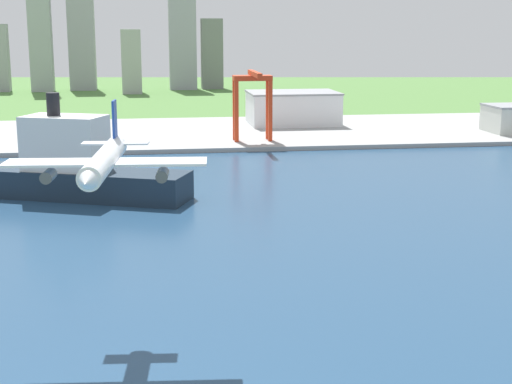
{
  "coord_description": "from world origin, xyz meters",
  "views": [
    {
      "loc": [
        -22.14,
        20.55,
        65.62
      ],
      "look_at": [
        3.51,
        196.39,
        27.17
      ],
      "focal_mm": 54.07,
      "sensor_mm": 36.0,
      "label": 1
    }
  ],
  "objects_px": {
    "warehouse_main": "(293,108)",
    "port_crane_red": "(253,92)",
    "cargo_ship": "(76,168)",
    "airplane_landing": "(104,162)"
  },
  "relations": [
    {
      "from": "cargo_ship",
      "to": "port_crane_red",
      "type": "bearing_deg",
      "value": 54.92
    },
    {
      "from": "warehouse_main",
      "to": "port_crane_red",
      "type": "bearing_deg",
      "value": -117.01
    },
    {
      "from": "cargo_ship",
      "to": "port_crane_red",
      "type": "relative_size",
      "value": 2.2
    },
    {
      "from": "port_crane_red",
      "to": "warehouse_main",
      "type": "bearing_deg",
      "value": 62.99
    },
    {
      "from": "cargo_ship",
      "to": "port_crane_red",
      "type": "height_order",
      "value": "port_crane_red"
    },
    {
      "from": "airplane_landing",
      "to": "cargo_ship",
      "type": "xyz_separation_m",
      "value": [
        -18.58,
        146.39,
        -27.54
      ]
    },
    {
      "from": "airplane_landing",
      "to": "port_crane_red",
      "type": "bearing_deg",
      "value": 75.84
    },
    {
      "from": "port_crane_red",
      "to": "warehouse_main",
      "type": "relative_size",
      "value": 0.67
    },
    {
      "from": "airplane_landing",
      "to": "cargo_ship",
      "type": "distance_m",
      "value": 150.11
    },
    {
      "from": "airplane_landing",
      "to": "warehouse_main",
      "type": "bearing_deg",
      "value": 72.97
    }
  ]
}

